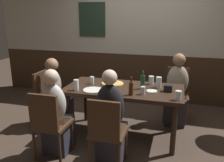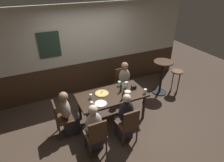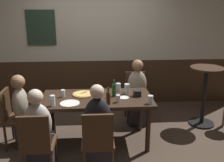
% 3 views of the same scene
% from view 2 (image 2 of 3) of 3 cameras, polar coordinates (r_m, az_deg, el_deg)
% --- Properties ---
extents(ground_plane, '(12.00, 12.00, 0.00)m').
position_cam_2_polar(ground_plane, '(4.99, -0.06, -11.15)').
color(ground_plane, '#423328').
extents(wall_back, '(6.40, 0.13, 2.60)m').
position_cam_2_polar(wall_back, '(5.67, -7.35, 9.14)').
color(wall_back, '#3D2819').
rests_on(wall_back, ground_plane).
extents(dining_table, '(1.65, 0.82, 0.74)m').
position_cam_2_polar(dining_table, '(4.59, -0.07, -4.96)').
color(dining_table, black).
rests_on(dining_table, ground_plane).
extents(chair_head_west, '(0.40, 0.40, 0.88)m').
position_cam_2_polar(chair_head_west, '(4.41, -15.03, -10.36)').
color(chair_head_west, '#422B1C').
rests_on(chair_head_west, ground_plane).
extents(chair_mid_near, '(0.40, 0.40, 0.88)m').
position_cam_2_polar(chair_mid_near, '(4.12, 4.95, -12.62)').
color(chair_mid_near, '#422B1C').
rests_on(chair_mid_near, ground_plane).
extents(chair_right_far, '(0.40, 0.40, 0.88)m').
position_cam_2_polar(chair_right_far, '(5.58, 3.06, -0.15)').
color(chair_right_far, '#422B1C').
rests_on(chair_right_far, ground_plane).
extents(chair_left_near, '(0.40, 0.40, 0.88)m').
position_cam_2_polar(chair_left_near, '(3.89, -4.72, -15.68)').
color(chair_left_near, '#422B1C').
rests_on(chair_left_near, ground_plane).
extents(person_head_west, '(0.37, 0.34, 1.11)m').
position_cam_2_polar(person_head_west, '(4.45, -12.90, -10.15)').
color(person_head_west, '#2D2D38').
rests_on(person_head_west, ground_plane).
extents(person_mid_near, '(0.34, 0.37, 1.16)m').
position_cam_2_polar(person_mid_near, '(4.23, 3.83, -11.40)').
color(person_mid_near, '#2D2D38').
rests_on(person_mid_near, ground_plane).
extents(person_right_far, '(0.34, 0.37, 1.15)m').
position_cam_2_polar(person_right_far, '(5.46, 3.85, -0.99)').
color(person_right_far, '#2D2D38').
rests_on(person_right_far, ground_plane).
extents(person_left_near, '(0.34, 0.37, 1.12)m').
position_cam_2_polar(person_left_near, '(4.02, -5.57, -14.43)').
color(person_left_near, '#2D2D38').
rests_on(person_left_near, ground_plane).
extents(pizza, '(0.33, 0.33, 0.03)m').
position_cam_2_polar(pizza, '(4.57, -3.06, -3.72)').
color(pizza, tan).
rests_on(pizza, dining_table).
extents(pint_glass_amber, '(0.08, 0.08, 0.16)m').
position_cam_2_polar(pint_glass_amber, '(4.80, 4.29, -1.16)').
color(pint_glass_amber, silver).
rests_on(pint_glass_amber, dining_table).
extents(highball_clear, '(0.08, 0.08, 0.12)m').
position_cam_2_polar(highball_clear, '(4.62, 9.90, -3.09)').
color(highball_clear, silver).
rests_on(highball_clear, dining_table).
extents(tumbler_short, '(0.06, 0.06, 0.11)m').
position_cam_2_polar(tumbler_short, '(4.41, -6.33, -4.65)').
color(tumbler_short, silver).
rests_on(tumbler_short, dining_table).
extents(beer_glass_half, '(0.07, 0.07, 0.15)m').
position_cam_2_polar(beer_glass_half, '(4.11, -5.99, -7.24)').
color(beer_glass_half, silver).
rests_on(beer_glass_half, dining_table).
extents(beer_glass_tall, '(0.06, 0.06, 0.10)m').
position_cam_2_polar(beer_glass_tall, '(4.48, 4.56, -3.96)').
color(beer_glass_tall, silver).
rests_on(beer_glass_tall, dining_table).
extents(pint_glass_stout, '(0.08, 0.08, 0.12)m').
position_cam_2_polar(pint_glass_stout, '(4.87, 2.20, -0.87)').
color(pint_glass_stout, silver).
rests_on(pint_glass_stout, dining_table).
extents(beer_bottle_green, '(0.06, 0.06, 0.26)m').
position_cam_2_polar(beer_bottle_green, '(4.61, 2.70, -2.02)').
color(beer_bottle_green, '#194723').
rests_on(beer_bottle_green, dining_table).
extents(beer_bottle_brown, '(0.06, 0.06, 0.24)m').
position_cam_2_polar(beer_bottle_brown, '(4.35, 3.38, -4.34)').
color(beer_bottle_brown, '#42230F').
rests_on(beer_bottle_brown, dining_table).
extents(plate_white_large, '(0.27, 0.27, 0.01)m').
position_cam_2_polar(plate_white_large, '(4.25, -3.38, -6.72)').
color(plate_white_large, white).
rests_on(plate_white_large, dining_table).
extents(plate_white_small, '(0.15, 0.15, 0.01)m').
position_cam_2_polar(plate_white_small, '(4.65, 4.72, -3.18)').
color(plate_white_small, white).
rests_on(plate_white_small, dining_table).
extents(condiment_caddy, '(0.11, 0.09, 0.09)m').
position_cam_2_polar(condiment_caddy, '(4.78, 6.52, -1.81)').
color(condiment_caddy, black).
rests_on(condiment_caddy, dining_table).
extents(side_bar_table, '(0.56, 0.56, 1.05)m').
position_cam_2_polar(side_bar_table, '(5.87, 14.65, 1.80)').
color(side_bar_table, black).
rests_on(side_bar_table, ground_plane).
extents(bar_stool, '(0.34, 0.34, 0.72)m').
position_cam_2_polar(bar_stool, '(6.08, 18.77, 1.57)').
color(bar_stool, brown).
rests_on(bar_stool, ground_plane).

